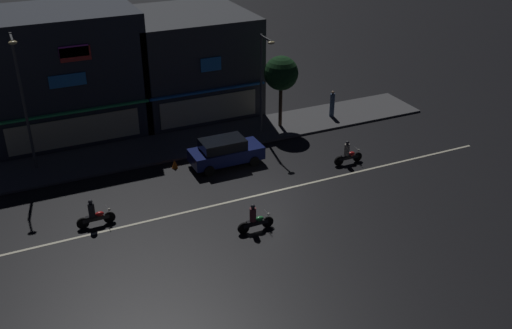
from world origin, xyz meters
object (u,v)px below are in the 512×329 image
motorcycle_following (255,220)px  traffic_cone (175,164)px  streetlamp_west (22,94)px  parked_car_near_kerb (225,151)px  streetlamp_mid (263,76)px  pedestrian_on_sidewalk (332,104)px  motorcycle_opposite_lane (94,215)px  motorcycle_lead (348,154)px

motorcycle_following → traffic_cone: bearing=-81.4°
motorcycle_following → traffic_cone: motorcycle_following is taller
streetlamp_west → parked_car_near_kerb: bearing=-20.5°
streetlamp_west → streetlamp_mid: bearing=-3.6°
pedestrian_on_sidewalk → traffic_cone: (-12.34, -2.66, -0.75)m
parked_car_near_kerb → motorcycle_following: parked_car_near_kerb is taller
motorcycle_opposite_lane → traffic_cone: bearing=39.6°
pedestrian_on_sidewalk → parked_car_near_kerb: size_ratio=0.44×
pedestrian_on_sidewalk → motorcycle_opposite_lane: (-17.78, -6.89, -0.39)m
motorcycle_opposite_lane → pedestrian_on_sidewalk: bearing=22.9°
streetlamp_mid → motorcycle_following: bearing=-117.2°
pedestrian_on_sidewalk → streetlamp_west: bearing=-20.0°
motorcycle_following → motorcycle_opposite_lane: (-6.99, 3.69, 0.00)m
streetlamp_mid → pedestrian_on_sidewalk: (5.62, 0.51, -3.01)m
parked_car_near_kerb → motorcycle_following: bearing=-100.7°
pedestrian_on_sidewalk → motorcycle_opposite_lane: pedestrian_on_sidewalk is taller
parked_car_near_kerb → motorcycle_lead: parked_car_near_kerb is taller
streetlamp_mid → traffic_cone: 8.00m
streetlamp_mid → pedestrian_on_sidewalk: bearing=5.2°
pedestrian_on_sidewalk → motorcycle_opposite_lane: 19.08m
parked_car_near_kerb → motorcycle_following: 7.24m
motorcycle_lead → traffic_cone: motorcycle_lead is taller
streetlamp_west → traffic_cone: size_ratio=14.49×
streetlamp_mid → motorcycle_lead: streetlamp_mid is taller
parked_car_near_kerb → motorcycle_opposite_lane: size_ratio=2.26×
streetlamp_west → pedestrian_on_sidewalk: size_ratio=4.23×
pedestrian_on_sidewalk → motorcycle_lead: size_ratio=0.99×
motorcycle_lead → traffic_cone: (-9.55, 3.76, -0.36)m
streetlamp_mid → parked_car_near_kerb: streetlamp_mid is taller
motorcycle_following → parked_car_near_kerb: bearing=-103.2°
traffic_cone → parked_car_near_kerb: bearing=-15.8°
streetlamp_mid → traffic_cone: (-6.73, -2.15, -3.75)m
motorcycle_opposite_lane → traffic_cone: 6.90m
streetlamp_mid → motorcycle_opposite_lane: streetlamp_mid is taller
pedestrian_on_sidewalk → motorcycle_following: size_ratio=0.99×
pedestrian_on_sidewalk → motorcycle_following: (-10.80, -10.59, -0.39)m
streetlamp_west → traffic_cone: 9.20m
motorcycle_lead → motorcycle_following: same height
motorcycle_opposite_lane → parked_car_near_kerb: bearing=24.0°
pedestrian_on_sidewalk → motorcycle_lead: bearing=47.5°
motorcycle_opposite_lane → motorcycle_following: bearing=-26.2°
streetlamp_mid → motorcycle_lead: size_ratio=3.43×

